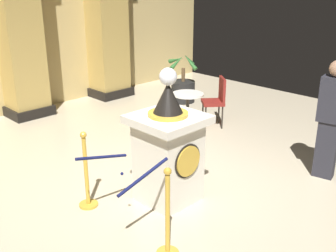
{
  "coord_description": "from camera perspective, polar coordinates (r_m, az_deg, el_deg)",
  "views": [
    {
      "loc": [
        -3.63,
        -3.6,
        2.75
      ],
      "look_at": [
        -0.33,
        -0.25,
        1.02
      ],
      "focal_mm": 43.52,
      "sensor_mm": 36.0,
      "label": 1
    }
  ],
  "objects": [
    {
      "name": "ground_plane",
      "position": [
        5.8,
        0.57,
        -8.02
      ],
      "size": [
        10.95,
        10.95,
        0.0
      ],
      "primitive_type": "plane",
      "color": "beige"
    },
    {
      "name": "back_wall",
      "position": [
        9.05,
        -21.44,
        13.95
      ],
      "size": [
        10.95,
        0.16,
        3.93
      ],
      "primitive_type": "cube",
      "color": "tan",
      "rests_on": "ground_plane"
    },
    {
      "name": "pedestal_clock",
      "position": [
        5.13,
        0.03,
        -3.4
      ],
      "size": [
        0.83,
        0.83,
        1.74
      ],
      "color": "silver",
      "rests_on": "ground_plane"
    },
    {
      "name": "stanchion_near",
      "position": [
        5.21,
        -11.3,
        -7.57
      ],
      "size": [
        0.24,
        0.24,
        1.01
      ],
      "color": "gold",
      "rests_on": "ground_plane"
    },
    {
      "name": "stanchion_far",
      "position": [
        4.28,
        -0.05,
        -13.81
      ],
      "size": [
        0.24,
        0.24,
        1.01
      ],
      "color": "gold",
      "rests_on": "ground_plane"
    },
    {
      "name": "velvet_rope",
      "position": [
        4.51,
        -6.5,
        -5.66
      ],
      "size": [
        0.73,
        0.75,
        0.22
      ],
      "color": "#141947"
    },
    {
      "name": "column_right",
      "position": [
        9.81,
        -8.8,
        14.91
      ],
      "size": [
        0.93,
        0.93,
        3.77
      ],
      "color": "black",
      "rests_on": "ground_plane"
    },
    {
      "name": "column_centre_rear",
      "position": [
        8.74,
        -20.38,
        13.29
      ],
      "size": [
        0.88,
        0.88,
        3.77
      ],
      "color": "black",
      "rests_on": "ground_plane"
    },
    {
      "name": "potted_palm_right",
      "position": [
        9.43,
        2.12,
        5.32
      ],
      "size": [
        0.82,
        0.83,
        1.13
      ],
      "color": "black",
      "rests_on": "ground_plane"
    },
    {
      "name": "bystander_guest",
      "position": [
        6.08,
        21.86,
        1.17
      ],
      "size": [
        0.29,
        0.4,
        1.71
      ],
      "color": "#26262D",
      "rests_on": "ground_plane"
    },
    {
      "name": "cafe_table",
      "position": [
        7.54,
        2.75,
        2.64
      ],
      "size": [
        0.58,
        0.58,
        0.74
      ],
      "color": "#332D28",
      "rests_on": "ground_plane"
    },
    {
      "name": "cafe_chair_red",
      "position": [
        7.83,
        6.87,
        3.97
      ],
      "size": [
        0.56,
        0.56,
        0.96
      ],
      "color": "black",
      "rests_on": "ground_plane"
    }
  ]
}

